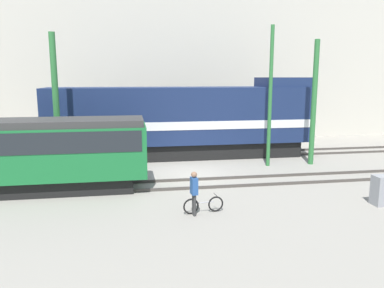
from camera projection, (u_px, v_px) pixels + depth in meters
ground_plane at (192, 175)px, 19.69m from camera, size 120.00×120.00×0.00m
track_near at (198, 183)px, 17.83m from camera, size 60.00×1.51×0.14m
track_far at (180, 156)px, 23.98m from camera, size 60.00×1.51×0.14m
building_backdrop at (165, 46)px, 31.81m from camera, size 47.54×6.00×15.33m
freight_locomotive at (183, 121)px, 23.62m from camera, size 16.41×3.04×5.04m
streetcar at (28, 152)px, 16.30m from camera, size 10.22×2.54×3.25m
bicycle at (204, 205)px, 14.08m from camera, size 1.58×0.44×0.67m
person at (194, 189)px, 13.71m from camera, size 0.26×0.38×1.67m
utility_pole_left at (56, 105)px, 19.18m from camera, size 0.32×0.32×7.28m
utility_pole_center at (270, 97)px, 20.98m from camera, size 0.21×0.21×7.87m
utility_pole_right at (314, 103)px, 21.47m from camera, size 0.30×0.30×7.15m
signal_box at (382, 190)px, 14.91m from camera, size 0.70×0.60×1.20m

